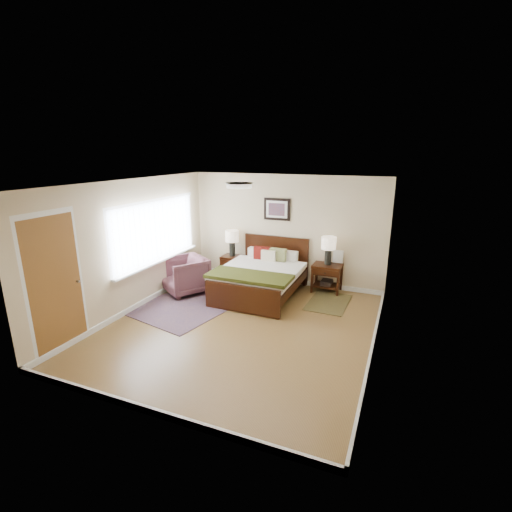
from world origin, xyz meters
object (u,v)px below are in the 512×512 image
bed (261,273)px  nightstand_right (327,275)px  nightstand_left (232,261)px  lamp_left (232,239)px  armchair (185,275)px  rug_persian (193,302)px  lamp_right (329,246)px

bed → nightstand_right: size_ratio=3.24×
nightstand_left → lamp_left: (0.00, 0.02, 0.54)m
lamp_left → armchair: size_ratio=0.70×
lamp_left → rug_persian: (-0.10, -1.68, -0.98)m
lamp_right → rug_persian: lamp_right is taller
armchair → bed: bearing=49.8°
lamp_left → lamp_right: lamp_right is taller
rug_persian → bed: bearing=51.3°
nightstand_left → rug_persian: nightstand_left is taller
lamp_left → lamp_right: (2.29, 0.00, 0.05)m
lamp_left → armchair: (-0.55, -1.24, -0.59)m
lamp_right → rug_persian: bearing=-144.9°
bed → lamp_left: lamp_left is taller
lamp_left → rug_persian: bearing=-93.3°
nightstand_right → lamp_right: (-0.00, 0.01, 0.65)m
nightstand_left → nightstand_right: bearing=0.1°
bed → nightstand_left: bearing=144.7°
bed → nightstand_left: size_ratio=3.54×
nightstand_right → lamp_left: size_ratio=1.02×
armchair → rug_persian: armchair is taller
lamp_right → armchair: lamp_right is taller
nightstand_left → armchair: size_ratio=0.65×
nightstand_left → rug_persian: (-0.10, -1.66, -0.44)m
bed → rug_persian: bearing=-141.0°
nightstand_left → lamp_right: (2.29, 0.02, 0.59)m
nightstand_right → lamp_left: 2.37m
lamp_right → armchair: 3.16m
nightstand_right → lamp_left: (-2.29, 0.01, 0.61)m
armchair → lamp_left: bearing=99.1°
armchair → rug_persian: bearing=-11.4°
nightstand_right → lamp_left: bearing=179.6°
armchair → rug_persian: 0.74m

